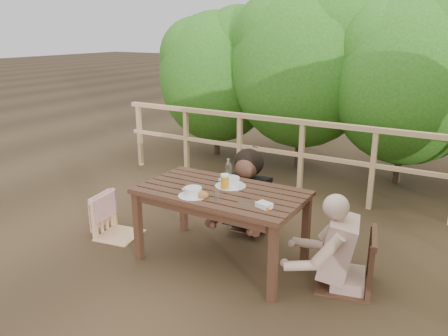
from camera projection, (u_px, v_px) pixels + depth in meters
The scene contains 16 objects.
ground at pixel (221, 260), 4.24m from camera, with size 60.00×60.00×0.00m, color #4D3822.
table at pixel (221, 226), 4.14m from camera, with size 1.49×0.84×0.69m, color #3F2518.
chair_left at pixel (117, 199), 4.61m from camera, with size 0.42×0.42×0.84m, color #E4B27B.
chair_far at pixel (253, 191), 4.82m from camera, with size 0.42×0.42×0.84m, color #3F2518.
chair_right at pixel (348, 234), 3.69m from camera, with size 0.47×0.47×0.95m, color #3F2518.
woman at pixel (255, 165), 4.75m from camera, with size 0.57×0.70×1.41m, color black, non-canonical shape.
diner_right at pixel (354, 213), 3.61m from camera, with size 0.54×0.66×1.34m, color tan, non-canonical shape.
railing at pixel (301, 158), 5.74m from camera, with size 5.60×0.10×1.01m, color #E4B27B.
hedge_row at pixel (366, 44), 6.11m from camera, with size 6.60×1.60×3.80m, color #306C1C, non-canonical shape.
soup_near at pixel (193, 192), 3.89m from camera, with size 0.26×0.26×0.09m, color white.
soup_far at pixel (230, 182), 4.13m from camera, with size 0.29×0.29×0.10m, color silver.
bread_roll at pixel (202, 195), 3.86m from camera, with size 0.12×0.09×0.07m, color #A06D2B.
beer_glass at pixel (225, 182), 4.05m from camera, with size 0.08×0.08×0.15m, color #C7761E.
bottle at pixel (228, 172), 4.17m from camera, with size 0.06×0.06×0.26m, color white.
tumbler at pixel (218, 196), 3.80m from camera, with size 0.07×0.07×0.08m, color white.
butter_tub at pixel (264, 206), 3.63m from camera, with size 0.13×0.09×0.06m, color white.
Camera 1 is at (1.95, -3.25, 2.10)m, focal length 35.80 mm.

